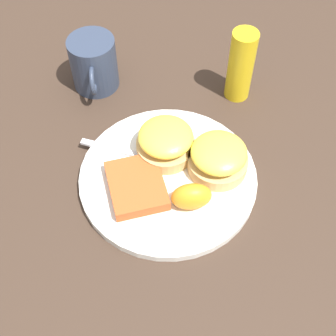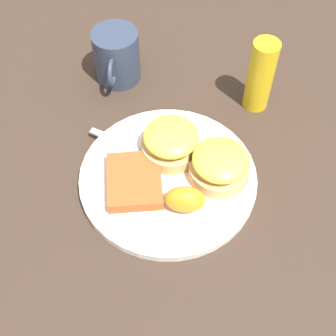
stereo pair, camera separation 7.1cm
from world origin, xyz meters
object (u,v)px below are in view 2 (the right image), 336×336
(orange_wedge, at_px, (185,199))
(cup, at_px, (117,56))
(hashbrown_patty, at_px, (134,181))
(fork, at_px, (163,160))
(sandwich_benedict_left, at_px, (220,165))
(sandwich_benedict_right, at_px, (173,142))
(condiment_bottle, at_px, (260,76))

(orange_wedge, distance_m, cup, 0.31)
(hashbrown_patty, distance_m, cup, 0.26)
(fork, xyz_separation_m, cup, (-0.20, -0.10, 0.03))
(fork, relative_size, cup, 1.99)
(sandwich_benedict_left, distance_m, cup, 0.29)
(hashbrown_patty, bearing_deg, orange_wedge, 67.53)
(sandwich_benedict_right, height_order, condiment_bottle, condiment_bottle)
(sandwich_benedict_right, relative_size, hashbrown_patty, 0.96)
(hashbrown_patty, height_order, fork, hashbrown_patty)
(condiment_bottle, bearing_deg, orange_wedge, -24.70)
(hashbrown_patty, bearing_deg, fork, 141.93)
(orange_wedge, bearing_deg, condiment_bottle, 155.30)
(sandwich_benedict_left, height_order, condiment_bottle, condiment_bottle)
(sandwich_benedict_left, relative_size, orange_wedge, 1.57)
(sandwich_benedict_right, height_order, hashbrown_patty, sandwich_benedict_right)
(orange_wedge, xyz_separation_m, fork, (-0.08, -0.04, -0.02))
(hashbrown_patty, bearing_deg, condiment_bottle, 137.15)
(fork, bearing_deg, hashbrown_patty, -38.07)
(sandwich_benedict_left, xyz_separation_m, condiment_bottle, (-0.17, 0.06, 0.03))
(orange_wedge, xyz_separation_m, condiment_bottle, (-0.23, 0.11, 0.03))
(hashbrown_patty, relative_size, orange_wedge, 1.63)
(hashbrown_patty, bearing_deg, sandwich_benedict_right, 143.09)
(sandwich_benedict_right, distance_m, orange_wedge, 0.11)
(sandwich_benedict_left, height_order, orange_wedge, sandwich_benedict_left)
(cup, bearing_deg, sandwich_benedict_right, 33.34)
(fork, bearing_deg, cup, -152.14)
(orange_wedge, xyz_separation_m, cup, (-0.28, -0.14, 0.01))
(cup, bearing_deg, sandwich_benedict_left, 41.81)
(sandwich_benedict_left, height_order, fork, sandwich_benedict_left)
(cup, relative_size, condiment_bottle, 0.84)
(fork, bearing_deg, sandwich_benedict_right, 146.28)
(sandwich_benedict_right, xyz_separation_m, cup, (-0.18, -0.12, 0.01))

